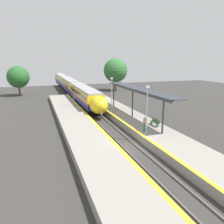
{
  "coord_description": "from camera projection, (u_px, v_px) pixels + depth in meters",
  "views": [
    {
      "loc": [
        -8.6,
        -19.2,
        8.77
      ],
      "look_at": [
        0.58,
        7.19,
        2.07
      ],
      "focal_mm": 35.0,
      "sensor_mm": 36.0,
      "label": 1
    }
  ],
  "objects": [
    {
      "name": "background_tree_right",
      "position": [
        116.0,
        70.0,
        62.21
      ],
      "size": [
        6.78,
        6.78,
        9.22
      ],
      "color": "brown",
      "rests_on": "ground_plane"
    },
    {
      "name": "platform_left",
      "position": [
        93.0,
        148.0,
        21.11
      ],
      "size": [
        4.38,
        64.0,
        0.87
      ],
      "color": "gray",
      "rests_on": "ground_plane"
    },
    {
      "name": "station_canopy",
      "position": [
        137.0,
        90.0,
        30.7
      ],
      "size": [
        2.02,
        18.94,
        4.0
      ],
      "color": "#333842",
      "rests_on": "platform_right"
    },
    {
      "name": "train",
      "position": [
        70.0,
        85.0,
        58.6
      ],
      "size": [
        2.77,
        60.39,
        3.72
      ],
      "color": "black",
      "rests_on": "ground_plane"
    },
    {
      "name": "railway_signal",
      "position": [
        74.0,
        96.0,
        37.92
      ],
      "size": [
        0.28,
        0.28,
        4.17
      ],
      "color": "#59595E",
      "rests_on": "ground_plane"
    },
    {
      "name": "rail_right",
      "position": [
        136.0,
        146.0,
        22.64
      ],
      "size": [
        0.08,
        90.0,
        0.15
      ],
      "primitive_type": "cube",
      "color": "slate",
      "rests_on": "ground_plane"
    },
    {
      "name": "lamppost_mid",
      "position": [
        112.0,
        92.0,
        33.6
      ],
      "size": [
        0.36,
        0.2,
        5.28
      ],
      "color": "#9E9EA3",
      "rests_on": "platform_right"
    },
    {
      "name": "lamppost_near",
      "position": [
        147.0,
        107.0,
        23.13
      ],
      "size": [
        0.36,
        0.2,
        5.28
      ],
      "color": "#9E9EA3",
      "rests_on": "platform_right"
    },
    {
      "name": "platform_bench",
      "position": [
        155.0,
        122.0,
        26.8
      ],
      "size": [
        0.44,
        1.79,
        0.89
      ],
      "color": "#4C6B4C",
      "rests_on": "platform_right"
    },
    {
      "name": "person_waiting",
      "position": [
        145.0,
        124.0,
        24.47
      ],
      "size": [
        0.36,
        0.23,
        1.75
      ],
      "color": "#1E604C",
      "rests_on": "platform_right"
    },
    {
      "name": "background_tree_left",
      "position": [
        18.0,
        77.0,
        53.31
      ],
      "size": [
        5.32,
        5.32,
        7.33
      ],
      "color": "brown",
      "rests_on": "ground_plane"
    },
    {
      "name": "platform_right",
      "position": [
        163.0,
        139.0,
        23.57
      ],
      "size": [
        4.49,
        64.0,
        0.87
      ],
      "color": "gray",
      "rests_on": "ground_plane"
    },
    {
      "name": "ground_plane",
      "position": [
        130.0,
        147.0,
        22.43
      ],
      "size": [
        120.0,
        120.0,
        0.0
      ],
      "primitive_type": "plane",
      "color": "#383533"
    },
    {
      "name": "rail_left",
      "position": [
        123.0,
        148.0,
        22.18
      ],
      "size": [
        0.08,
        90.0,
        0.15
      ],
      "primitive_type": "cube",
      "color": "slate",
      "rests_on": "ground_plane"
    }
  ]
}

